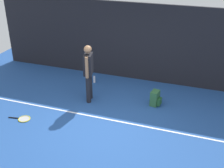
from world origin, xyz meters
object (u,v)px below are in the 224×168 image
Objects in this scene: tennis_racket at (23,119)px; water_bottle at (94,79)px; backpack at (155,98)px.

water_bottle is (0.94, 2.68, 0.10)m from tennis_racket.
tennis_racket is 3.69m from backpack.
tennis_racket is 2.84m from water_bottle.
backpack is (3.15, 1.90, 0.20)m from tennis_racket.
water_bottle is at bearing 61.54° from tennis_racket.
backpack is 2.34m from water_bottle.
water_bottle is (-2.21, 0.78, -0.10)m from backpack.
water_bottle is at bearing 79.41° from backpack.
backpack reaches higher than tennis_racket.
water_bottle reaches higher than tennis_racket.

